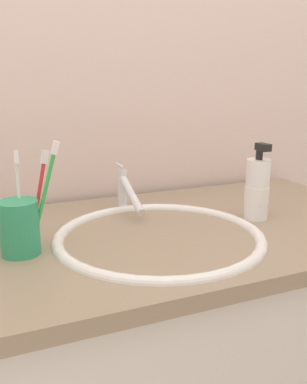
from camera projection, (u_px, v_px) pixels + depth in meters
name	position (u px, v px, depth m)	size (l,w,h in m)	color
tiled_wall_back	(93.00, 70.00, 1.14)	(2.43, 0.04, 2.40)	beige
sink_basin	(159.00, 256.00, 0.90)	(0.44, 0.44, 0.12)	white
faucet	(126.00, 190.00, 1.06)	(0.02, 0.17, 0.11)	silver
toothbrush_cup	(19.00, 228.00, 0.80)	(0.07, 0.07, 0.10)	#2D9966
toothbrush_red	(39.00, 193.00, 0.81)	(0.05, 0.01, 0.19)	red
toothbrush_green	(45.00, 190.00, 0.79)	(0.07, 0.02, 0.21)	green
toothbrush_white	(19.00, 193.00, 0.80)	(0.01, 0.03, 0.19)	white
soap_dispenser	(257.00, 189.00, 1.00)	(0.06, 0.06, 0.18)	white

